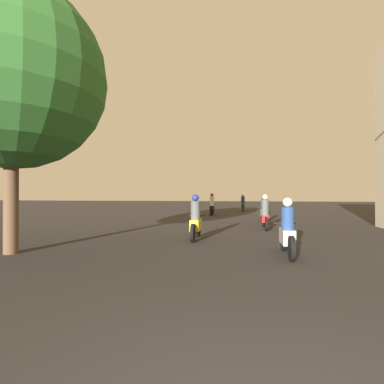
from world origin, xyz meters
TOP-DOWN VIEW (x-y plane):
  - motorcycle_silver at (1.03, 6.23)m, footprint 0.60×1.93m
  - motorcycle_yellow at (-1.67, 8.52)m, footprint 0.60×1.90m
  - motorcycle_red at (0.94, 12.07)m, footprint 0.60×2.07m
  - motorcycle_white at (1.11, 15.13)m, footprint 0.60×1.96m
  - motorcycle_black at (-2.20, 20.15)m, footprint 0.60×1.98m
  - motorcycle_green at (0.07, 25.29)m, footprint 0.60×1.99m
  - street_tree at (-6.09, 5.32)m, footprint 4.88×4.88m

SIDE VIEW (x-z plane):
  - motorcycle_silver at x=1.03m, z-range -0.14..1.33m
  - motorcycle_white at x=1.11m, z-range -0.14..1.34m
  - motorcycle_yellow at x=-1.67m, z-range -0.16..1.39m
  - motorcycle_red at x=0.94m, z-range -0.15..1.39m
  - motorcycle_black at x=-2.20m, z-range -0.16..1.44m
  - motorcycle_green at x=0.07m, z-range -0.16..1.43m
  - street_tree at x=-6.09m, z-range 1.10..8.20m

